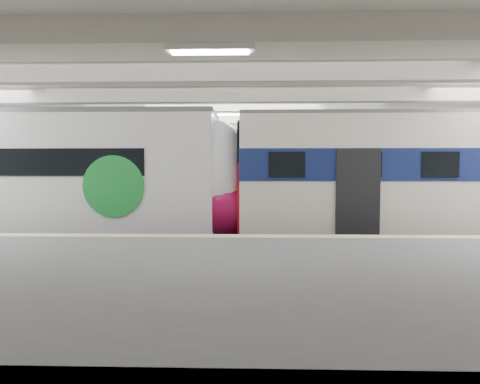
{
  "coord_description": "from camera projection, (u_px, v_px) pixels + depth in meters",
  "views": [
    {
      "loc": [
        0.74,
        -13.29,
        2.77
      ],
      "look_at": [
        0.35,
        1.0,
        2.0
      ],
      "focal_mm": 30.0,
      "sensor_mm": 36.0,
      "label": 1
    }
  ],
  "objects": [
    {
      "name": "station_hall",
      "position": [
        226.0,
        154.0,
        11.52
      ],
      "size": [
        36.0,
        24.0,
        5.75
      ],
      "color": "black",
      "rests_on": "ground"
    },
    {
      "name": "modern_emu",
      "position": [
        58.0,
        184.0,
        13.47
      ],
      "size": [
        14.69,
        3.03,
        4.7
      ],
      "color": "white",
      "rests_on": "ground"
    },
    {
      "name": "older_rer",
      "position": [
        451.0,
        181.0,
        13.11
      ],
      "size": [
        14.01,
        3.09,
        4.6
      ],
      "color": "silver",
      "rests_on": "ground"
    },
    {
      "name": "far_train",
      "position": [
        80.0,
        182.0,
        19.01
      ],
      "size": [
        13.58,
        3.4,
        4.32
      ],
      "rotation": [
        0.0,
        0.0,
        0.05
      ],
      "color": "white",
      "rests_on": "ground"
    }
  ]
}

